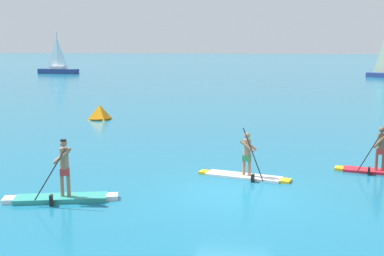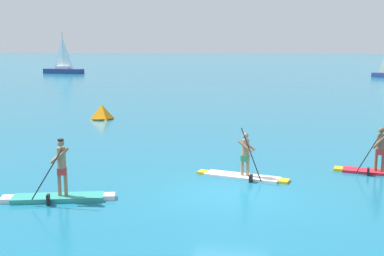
# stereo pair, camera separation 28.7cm
# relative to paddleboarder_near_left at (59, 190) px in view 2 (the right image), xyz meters

# --- Properties ---
(ground) EXTENTS (440.00, 440.00, 0.00)m
(ground) POSITION_rel_paddleboarder_near_left_xyz_m (5.00, 1.43, -0.32)
(ground) COLOR #196B8C
(paddleboarder_near_left) EXTENTS (3.37, 1.41, 1.87)m
(paddleboarder_near_left) POSITION_rel_paddleboarder_near_left_xyz_m (0.00, 0.00, 0.00)
(paddleboarder_near_left) COLOR teal
(paddleboarder_near_left) RESTS_ON ground
(paddleboarder_mid_center) EXTENTS (3.31, 1.27, 1.90)m
(paddleboarder_mid_center) POSITION_rel_paddleboarder_near_left_xyz_m (5.27, 3.48, 0.02)
(paddleboarder_mid_center) COLOR white
(paddleboarder_mid_center) RESTS_ON ground
(paddleboarder_far_right) EXTENTS (3.12, 1.11, 1.74)m
(paddleboarder_far_right) POSITION_rel_paddleboarder_near_left_xyz_m (10.02, 4.93, 0.04)
(paddleboarder_far_right) COLOR red
(paddleboarder_far_right) RESTS_ON ground
(race_marker_buoy) EXTENTS (1.62, 1.62, 0.91)m
(race_marker_buoy) POSITION_rel_paddleboarder_near_left_xyz_m (-4.43, 15.55, 0.07)
(race_marker_buoy) COLOR orange
(race_marker_buoy) RESTS_ON ground
(sailboat_left_horizon) EXTENTS (6.62, 2.39, 6.43)m
(sailboat_left_horizon) POSITION_rel_paddleboarder_near_left_xyz_m (-27.20, 59.59, 0.47)
(sailboat_left_horizon) COLOR navy
(sailboat_left_horizon) RESTS_ON ground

